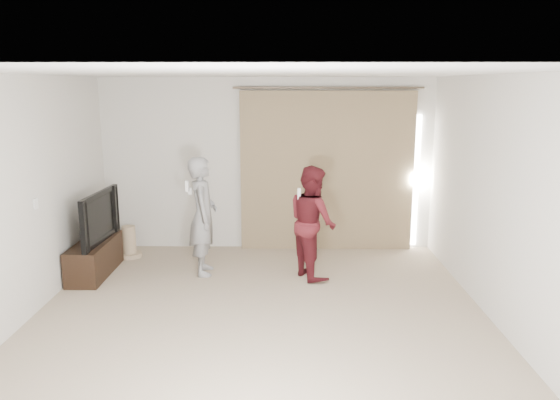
% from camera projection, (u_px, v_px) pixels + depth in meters
% --- Properties ---
extents(floor, '(5.50, 5.50, 0.00)m').
position_uv_depth(floor, '(259.00, 321.00, 5.86)').
color(floor, tan).
rests_on(floor, ground).
extents(wall_back, '(5.00, 0.04, 2.60)m').
position_uv_depth(wall_back, '(267.00, 164.00, 8.27)').
color(wall_back, beige).
rests_on(wall_back, ground).
extents(wall_left, '(0.04, 5.50, 2.60)m').
position_uv_depth(wall_left, '(16.00, 203.00, 5.61)').
color(wall_left, beige).
rests_on(wall_left, ground).
extents(ceiling, '(5.00, 5.50, 0.01)m').
position_uv_depth(ceiling, '(257.00, 73.00, 5.31)').
color(ceiling, silver).
rests_on(ceiling, wall_back).
extents(curtain, '(2.80, 0.11, 2.46)m').
position_uv_depth(curtain, '(328.00, 171.00, 8.22)').
color(curtain, '#928059').
rests_on(curtain, ground).
extents(tv_console, '(0.41, 1.18, 0.45)m').
position_uv_depth(tv_console, '(95.00, 258.00, 7.26)').
color(tv_console, black).
rests_on(tv_console, ground).
extents(tv, '(0.22, 1.17, 0.67)m').
position_uv_depth(tv, '(92.00, 217.00, 7.15)').
color(tv, black).
rests_on(tv, tv_console).
extents(scratching_post, '(0.35, 0.35, 0.46)m').
position_uv_depth(scratching_post, '(129.00, 244.00, 8.00)').
color(scratching_post, tan).
rests_on(scratching_post, ground).
extents(person_man, '(0.44, 0.61, 1.58)m').
position_uv_depth(person_man, '(203.00, 216.00, 7.20)').
color(person_man, gray).
rests_on(person_man, ground).
extents(person_woman, '(0.80, 0.88, 1.48)m').
position_uv_depth(person_woman, '(312.00, 222.00, 7.10)').
color(person_woman, '#4F141A').
rests_on(person_woman, ground).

